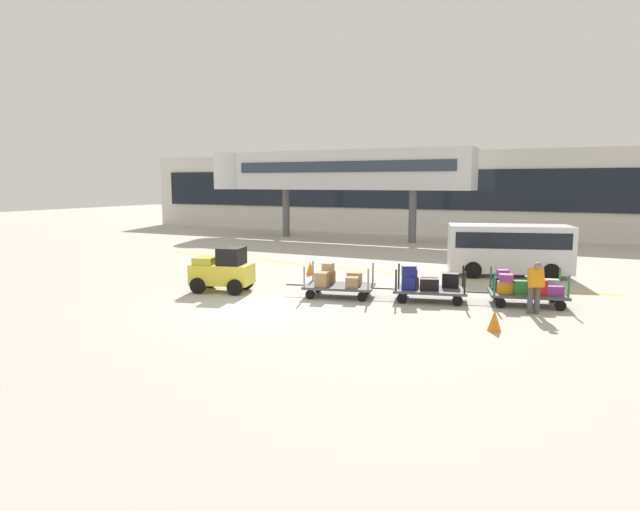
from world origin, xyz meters
TOP-DOWN VIEW (x-y plane):
  - ground_plane at (0.00, 0.00)m, footprint 120.00×120.00m
  - apron_lead_line at (-0.61, 8.32)m, footprint 21.79×2.78m
  - terminal_building at (0.00, 25.97)m, footprint 52.23×2.51m
  - jet_bridge at (-7.37, 19.99)m, footprint 18.97×3.00m
  - baggage_tug at (-2.43, 1.67)m, footprint 2.30×1.65m
  - baggage_cart_lead at (1.57, 2.66)m, footprint 3.09×1.91m
  - baggage_cart_middle at (4.42, 3.39)m, footprint 3.09×1.91m
  - baggage_cart_tail at (7.40, 4.11)m, footprint 3.09×1.91m
  - baggage_handler at (7.75, 2.92)m, footprint 0.54×0.55m
  - shuttle_van at (6.17, 9.56)m, footprint 5.14×3.17m
  - safety_cone_near at (-1.29, 6.22)m, footprint 0.36×0.36m
  - safety_cone_far at (6.99, 0.52)m, footprint 0.36×0.36m

SIDE VIEW (x-z plane):
  - ground_plane at x=0.00m, z-range 0.00..0.00m
  - apron_lead_line at x=-0.61m, z-range 0.00..0.01m
  - safety_cone_near at x=-1.29m, z-range 0.00..0.55m
  - safety_cone_far at x=6.99m, z-range 0.00..0.55m
  - baggage_cart_lead at x=1.57m, z-range -0.06..1.04m
  - baggage_cart_middle at x=4.42m, z-range -0.06..1.11m
  - baggage_cart_tail at x=7.40m, z-range -0.02..1.08m
  - baggage_tug at x=-2.43m, z-range -0.04..1.54m
  - baggage_handler at x=7.75m, z-range 0.08..1.65m
  - shuttle_van at x=6.17m, z-range 0.19..2.28m
  - terminal_building at x=0.00m, z-range 0.01..6.05m
  - jet_bridge at x=-7.37m, z-range 1.64..7.59m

